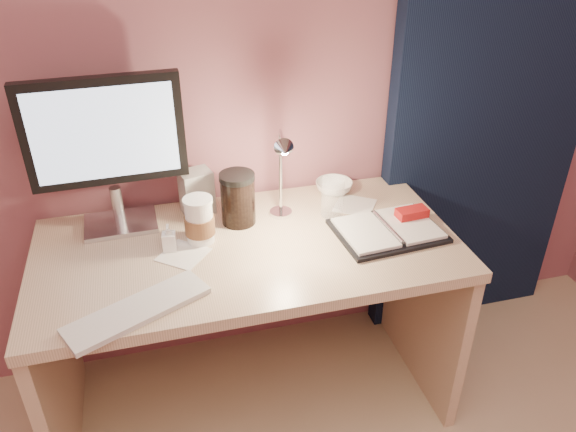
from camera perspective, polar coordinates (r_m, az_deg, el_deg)
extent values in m
plane|color=#8F5359|center=(1.99, -6.84, 15.56)|extent=(3.50, 0.00, 3.50)
cube|color=black|center=(2.37, 20.31, 12.56)|extent=(0.85, 0.08, 2.20)
cube|color=beige|center=(1.88, -4.07, -3.41)|extent=(1.40, 0.70, 0.04)
cube|color=beige|center=(2.13, -22.45, -13.97)|extent=(0.04, 0.66, 0.69)
cube|color=beige|center=(2.30, 13.31, -8.40)|extent=(0.04, 0.66, 0.69)
cube|color=beige|center=(2.33, -5.40, -5.29)|extent=(1.32, 0.03, 0.55)
cube|color=silver|center=(2.05, -16.60, -0.73)|extent=(0.25, 0.19, 0.02)
cylinder|color=silver|center=(2.01, -16.92, 1.09)|extent=(0.04, 0.04, 0.13)
cube|color=black|center=(1.90, -18.15, 8.24)|extent=(0.50, 0.06, 0.36)
cube|color=#BBD9FF|center=(1.87, -18.20, 7.87)|extent=(0.44, 0.02, 0.30)
cube|color=silver|center=(1.64, -14.99, -9.20)|extent=(0.42, 0.29, 0.02)
cube|color=black|center=(1.96, 10.08, -1.51)|extent=(0.37, 0.29, 0.01)
cube|color=white|center=(1.91, 7.85, -1.66)|extent=(0.17, 0.24, 0.01)
cube|color=white|center=(1.99, 12.29, -0.76)|extent=(0.17, 0.24, 0.01)
cube|color=red|center=(2.01, 12.48, 0.33)|extent=(0.11, 0.06, 0.03)
cube|color=white|center=(2.10, 6.80, 1.08)|extent=(0.19, 0.19, 0.00)
cube|color=white|center=(1.85, -10.57, -3.87)|extent=(0.19, 0.19, 0.00)
cylinder|color=white|center=(1.87, -8.98, -0.59)|extent=(0.09, 0.09, 0.15)
cylinder|color=brown|center=(1.88, -8.95, -0.89)|extent=(0.10, 0.10, 0.06)
cylinder|color=white|center=(1.83, -9.18, 1.55)|extent=(0.10, 0.10, 0.01)
cylinder|color=white|center=(2.01, 4.54, 1.92)|extent=(0.08, 0.08, 0.14)
imported|color=silver|center=(2.18, 4.70, 2.96)|extent=(0.16, 0.16, 0.04)
imported|color=white|center=(1.86, -12.02, -2.16)|extent=(0.05, 0.05, 0.09)
cylinder|color=black|center=(1.96, -5.10, 1.53)|extent=(0.12, 0.12, 0.17)
cube|color=silver|center=(2.04, -9.25, 2.43)|extent=(0.13, 0.11, 0.16)
cylinder|color=silver|center=(2.03, -0.73, 0.35)|extent=(0.08, 0.08, 0.01)
cylinder|color=silver|center=(1.96, -0.76, 4.40)|extent=(0.01, 0.01, 0.31)
cone|color=silver|center=(1.77, 1.03, 6.80)|extent=(0.07, 0.06, 0.06)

